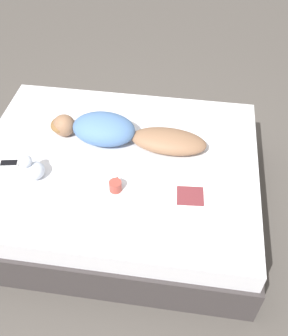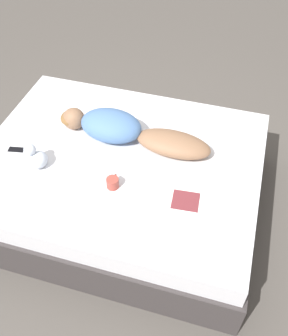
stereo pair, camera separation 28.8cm
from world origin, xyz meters
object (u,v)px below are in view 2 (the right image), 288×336
at_px(open_magazine, 183,216).
at_px(cell_phone, 16,150).
at_px(person, 127,131).
at_px(coffee_mug, 113,182).

relative_size(open_magazine, cell_phone, 3.44).
distance_m(person, open_magazine, 0.89).
distance_m(person, coffee_mug, 0.52).
xyz_separation_m(open_magazine, cell_phone, (0.26, 1.44, 0.00)).
height_order(person, cell_phone, person).
distance_m(person, cell_phone, 0.91).
xyz_separation_m(person, coffee_mug, (-0.52, -0.06, -0.06)).
xyz_separation_m(coffee_mug, cell_phone, (0.14, 0.88, -0.04)).
bearing_deg(coffee_mug, cell_phone, 80.98).
bearing_deg(person, cell_phone, 117.83).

